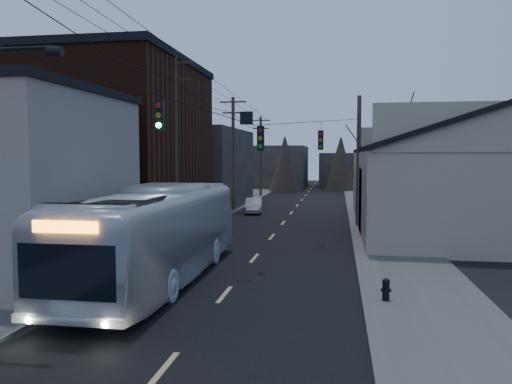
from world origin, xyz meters
TOP-DOWN VIEW (x-y plane):
  - road_surface at (0.00, 30.00)m, footprint 9.00×110.00m
  - sidewalk_left at (-6.50, 30.00)m, footprint 4.00×110.00m
  - sidewalk_right at (6.50, 30.00)m, footprint 4.00×110.00m
  - building_brick at (-10.00, 20.00)m, footprint 10.00×12.00m
  - building_left_far at (-9.50, 36.00)m, footprint 9.00×14.00m
  - warehouse at (13.00, 25.00)m, footprint 16.16×20.60m
  - building_far_left at (-6.00, 65.00)m, footprint 10.00×12.00m
  - building_far_right at (7.00, 70.00)m, footprint 12.00×14.00m
  - bare_tree at (6.50, 20.00)m, footprint 0.40×0.40m
  - utility_lines at (-3.11, 24.14)m, footprint 11.24×45.28m
  - bus at (-2.84, 9.32)m, footprint 3.00×12.65m
  - parked_car at (-3.00, 31.51)m, footprint 1.77×3.86m
  - fire_hydrant at (5.23, 7.83)m, footprint 0.33×0.24m

SIDE VIEW (x-z plane):
  - road_surface at x=0.00m, z-range 0.00..0.02m
  - sidewalk_left at x=-6.50m, z-range 0.00..0.12m
  - sidewalk_right at x=6.50m, z-range 0.00..0.12m
  - fire_hydrant at x=5.23m, z-range 0.14..0.85m
  - parked_car at x=-3.00m, z-range 0.00..1.23m
  - bus at x=-2.84m, z-range 0.00..3.52m
  - building_far_right at x=7.00m, z-range 0.00..5.00m
  - warehouse at x=13.00m, z-range -1.17..6.56m
  - building_far_left at x=-6.00m, z-range 0.00..6.00m
  - building_left_far at x=-9.50m, z-range 0.00..7.00m
  - bare_tree at x=6.50m, z-range 0.00..7.20m
  - utility_lines at x=-3.11m, z-range -0.30..10.20m
  - building_brick at x=-10.00m, z-range 0.00..10.00m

